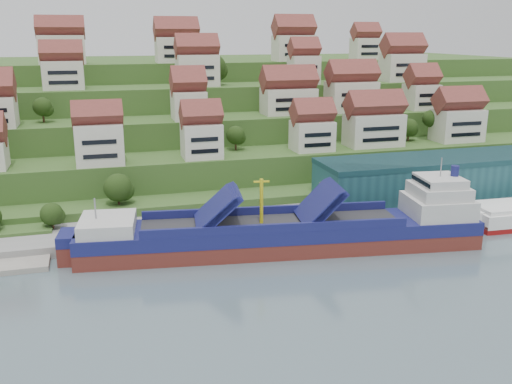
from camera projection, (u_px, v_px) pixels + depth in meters
name	position (u px, v px, depth m)	size (l,w,h in m)	color
ground	(249.00, 255.00, 106.49)	(300.00, 300.00, 0.00)	slate
quay	(318.00, 216.00, 125.41)	(180.00, 14.00, 2.20)	gray
hillside	(171.00, 120.00, 199.49)	(260.00, 128.00, 31.00)	#2D4C1E
hillside_village	(203.00, 92.00, 156.99)	(157.37, 64.28, 28.39)	silver
hillside_trees	(160.00, 126.00, 142.03)	(138.11, 62.57, 31.09)	#274216
warehouse	(442.00, 177.00, 134.14)	(60.00, 15.00, 10.00)	#205259
flagpole	(320.00, 198.00, 118.73)	(1.28, 0.16, 8.00)	gray
cargo_ship	(292.00, 233.00, 108.47)	(76.57, 21.80, 16.76)	maroon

